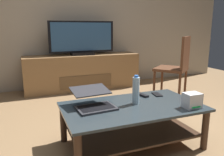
{
  "coord_description": "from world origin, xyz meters",
  "views": [
    {
      "loc": [
        -0.88,
        -1.72,
        1.07
      ],
      "look_at": [
        -0.0,
        0.49,
        0.54
      ],
      "focal_mm": 36.09,
      "sensor_mm": 36.0,
      "label": 1
    }
  ],
  "objects_px": {
    "router_box": "(192,100)",
    "water_bottle_near": "(136,90)",
    "cell_phone": "(157,94)",
    "television": "(82,39)",
    "dining_chair": "(177,65)",
    "laptop": "(94,101)",
    "media_cabinet": "(83,72)",
    "tv_remote": "(142,95)",
    "coffee_table": "(132,118)"
  },
  "relations": [
    {
      "from": "router_box",
      "to": "water_bottle_near",
      "type": "height_order",
      "value": "water_bottle_near"
    },
    {
      "from": "router_box",
      "to": "cell_phone",
      "type": "height_order",
      "value": "router_box"
    },
    {
      "from": "television",
      "to": "dining_chair",
      "type": "distance_m",
      "value": 1.62
    },
    {
      "from": "dining_chair",
      "to": "router_box",
      "type": "xyz_separation_m",
      "value": [
        -0.8,
        -1.26,
        -0.08
      ]
    },
    {
      "from": "dining_chair",
      "to": "laptop",
      "type": "distance_m",
      "value": 1.85
    },
    {
      "from": "media_cabinet",
      "to": "tv_remote",
      "type": "height_order",
      "value": "media_cabinet"
    },
    {
      "from": "laptop",
      "to": "cell_phone",
      "type": "bearing_deg",
      "value": 8.63
    },
    {
      "from": "coffee_table",
      "to": "router_box",
      "type": "xyz_separation_m",
      "value": [
        0.46,
        -0.24,
        0.18
      ]
    },
    {
      "from": "media_cabinet",
      "to": "router_box",
      "type": "distance_m",
      "value": 2.38
    },
    {
      "from": "television",
      "to": "water_bottle_near",
      "type": "height_order",
      "value": "television"
    },
    {
      "from": "water_bottle_near",
      "to": "cell_phone",
      "type": "relative_size",
      "value": 1.92
    },
    {
      "from": "television",
      "to": "tv_remote",
      "type": "xyz_separation_m",
      "value": [
        0.15,
        -1.86,
        -0.49
      ]
    },
    {
      "from": "tv_remote",
      "to": "dining_chair",
      "type": "bearing_deg",
      "value": 25.18
    },
    {
      "from": "router_box",
      "to": "tv_remote",
      "type": "xyz_separation_m",
      "value": [
        -0.23,
        0.47,
        -0.06
      ]
    },
    {
      "from": "media_cabinet",
      "to": "dining_chair",
      "type": "distance_m",
      "value": 1.61
    },
    {
      "from": "laptop",
      "to": "tv_remote",
      "type": "bearing_deg",
      "value": 13.86
    },
    {
      "from": "television",
      "to": "water_bottle_near",
      "type": "distance_m",
      "value": 2.08
    },
    {
      "from": "television",
      "to": "router_box",
      "type": "height_order",
      "value": "television"
    },
    {
      "from": "coffee_table",
      "to": "media_cabinet",
      "type": "distance_m",
      "value": 2.11
    },
    {
      "from": "dining_chair",
      "to": "router_box",
      "type": "distance_m",
      "value": 1.5
    },
    {
      "from": "water_bottle_near",
      "to": "router_box",
      "type": "bearing_deg",
      "value": -33.94
    },
    {
      "from": "water_bottle_near",
      "to": "tv_remote",
      "type": "relative_size",
      "value": 1.68
    },
    {
      "from": "laptop",
      "to": "tv_remote",
      "type": "xyz_separation_m",
      "value": [
        0.56,
        0.14,
        -0.05
      ]
    },
    {
      "from": "water_bottle_near",
      "to": "cell_phone",
      "type": "distance_m",
      "value": 0.39
    },
    {
      "from": "laptop",
      "to": "water_bottle_near",
      "type": "height_order",
      "value": "water_bottle_near"
    },
    {
      "from": "cell_phone",
      "to": "water_bottle_near",
      "type": "bearing_deg",
      "value": -144.43
    },
    {
      "from": "coffee_table",
      "to": "laptop",
      "type": "height_order",
      "value": "laptop"
    },
    {
      "from": "laptop",
      "to": "router_box",
      "type": "height_order",
      "value": "laptop"
    },
    {
      "from": "media_cabinet",
      "to": "router_box",
      "type": "height_order",
      "value": "media_cabinet"
    },
    {
      "from": "coffee_table",
      "to": "dining_chair",
      "type": "height_order",
      "value": "dining_chair"
    },
    {
      "from": "dining_chair",
      "to": "laptop",
      "type": "relative_size",
      "value": 2.41
    },
    {
      "from": "coffee_table",
      "to": "cell_phone",
      "type": "height_order",
      "value": "cell_phone"
    },
    {
      "from": "water_bottle_near",
      "to": "media_cabinet",
      "type": "bearing_deg",
      "value": 89.24
    },
    {
      "from": "coffee_table",
      "to": "television",
      "type": "height_order",
      "value": "television"
    },
    {
      "from": "water_bottle_near",
      "to": "tv_remote",
      "type": "height_order",
      "value": "water_bottle_near"
    },
    {
      "from": "television",
      "to": "laptop",
      "type": "xyz_separation_m",
      "value": [
        -0.41,
        -1.99,
        -0.44
      ]
    },
    {
      "from": "coffee_table",
      "to": "cell_phone",
      "type": "xyz_separation_m",
      "value": [
        0.39,
        0.2,
        0.12
      ]
    },
    {
      "from": "media_cabinet",
      "to": "television",
      "type": "bearing_deg",
      "value": -90.0
    },
    {
      "from": "media_cabinet",
      "to": "water_bottle_near",
      "type": "bearing_deg",
      "value": -90.76
    },
    {
      "from": "dining_chair",
      "to": "water_bottle_near",
      "type": "height_order",
      "value": "dining_chair"
    },
    {
      "from": "dining_chair",
      "to": "water_bottle_near",
      "type": "xyz_separation_m",
      "value": [
        -1.2,
        -0.99,
        -0.02
      ]
    },
    {
      "from": "cell_phone",
      "to": "tv_remote",
      "type": "bearing_deg",
      "value": 179.24
    },
    {
      "from": "television",
      "to": "tv_remote",
      "type": "relative_size",
      "value": 7.0
    },
    {
      "from": "tv_remote",
      "to": "media_cabinet",
      "type": "bearing_deg",
      "value": 81.98
    },
    {
      "from": "media_cabinet",
      "to": "dining_chair",
      "type": "height_order",
      "value": "dining_chair"
    },
    {
      "from": "router_box",
      "to": "water_bottle_near",
      "type": "bearing_deg",
      "value": 146.06
    },
    {
      "from": "media_cabinet",
      "to": "router_box",
      "type": "xyz_separation_m",
      "value": [
        0.38,
        -2.35,
        0.15
      ]
    },
    {
      "from": "router_box",
      "to": "tv_remote",
      "type": "height_order",
      "value": "router_box"
    },
    {
      "from": "coffee_table",
      "to": "dining_chair",
      "type": "distance_m",
      "value": 1.64
    },
    {
      "from": "tv_remote",
      "to": "coffee_table",
      "type": "bearing_deg",
      "value": -147.32
    }
  ]
}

